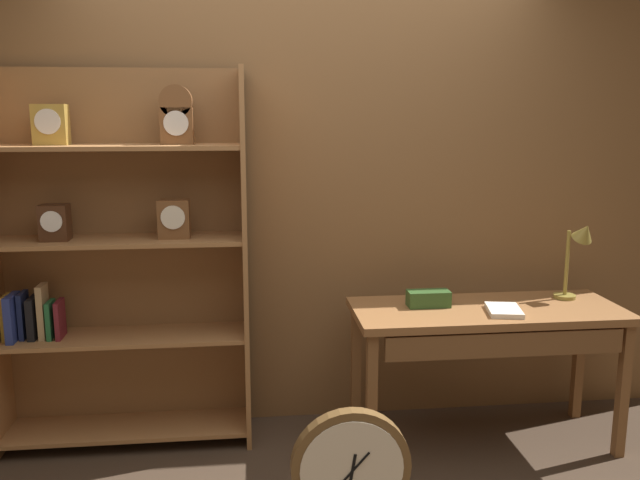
{
  "coord_description": "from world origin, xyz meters",
  "views": [
    {
      "loc": [
        -0.33,
        -2.36,
        1.74
      ],
      "look_at": [
        0.01,
        0.61,
        1.16
      ],
      "focal_mm": 37.07,
      "sensor_mm": 36.0,
      "label": 1
    }
  ],
  "objects_px": {
    "workbench": "(488,326)",
    "open_repair_manual": "(504,310)",
    "desk_lamp": "(579,248)",
    "bookshelf": "(116,263)",
    "toolbox_small": "(428,299)",
    "round_clock_large": "(351,470)"
  },
  "relations": [
    {
      "from": "workbench",
      "to": "open_repair_manual",
      "type": "relative_size",
      "value": 6.33
    },
    {
      "from": "desk_lamp",
      "to": "bookshelf",
      "type": "bearing_deg",
      "value": 175.98
    },
    {
      "from": "workbench",
      "to": "desk_lamp",
      "type": "distance_m",
      "value": 0.65
    },
    {
      "from": "bookshelf",
      "to": "open_repair_manual",
      "type": "xyz_separation_m",
      "value": [
        1.95,
        -0.35,
        -0.22
      ]
    },
    {
      "from": "workbench",
      "to": "toolbox_small",
      "type": "xyz_separation_m",
      "value": [
        -0.3,
        0.08,
        0.13
      ]
    },
    {
      "from": "bookshelf",
      "to": "round_clock_large",
      "type": "relative_size",
      "value": 3.61
    },
    {
      "from": "bookshelf",
      "to": "toolbox_small",
      "type": "distance_m",
      "value": 1.63
    },
    {
      "from": "bookshelf",
      "to": "toolbox_small",
      "type": "height_order",
      "value": "bookshelf"
    },
    {
      "from": "bookshelf",
      "to": "toolbox_small",
      "type": "bearing_deg",
      "value": -7.16
    },
    {
      "from": "toolbox_small",
      "to": "desk_lamp",
      "type": "bearing_deg",
      "value": 2.17
    },
    {
      "from": "desk_lamp",
      "to": "workbench",
      "type": "bearing_deg",
      "value": -168.09
    },
    {
      "from": "bookshelf",
      "to": "round_clock_large",
      "type": "bearing_deg",
      "value": -40.87
    },
    {
      "from": "bookshelf",
      "to": "desk_lamp",
      "type": "bearing_deg",
      "value": -4.02
    },
    {
      "from": "desk_lamp",
      "to": "toolbox_small",
      "type": "height_order",
      "value": "desk_lamp"
    },
    {
      "from": "bookshelf",
      "to": "desk_lamp",
      "type": "relative_size",
      "value": 4.5
    },
    {
      "from": "workbench",
      "to": "toolbox_small",
      "type": "height_order",
      "value": "toolbox_small"
    },
    {
      "from": "bookshelf",
      "to": "workbench",
      "type": "height_order",
      "value": "bookshelf"
    },
    {
      "from": "desk_lamp",
      "to": "toolbox_small",
      "type": "distance_m",
      "value": 0.86
    },
    {
      "from": "workbench",
      "to": "toolbox_small",
      "type": "bearing_deg",
      "value": 165.25
    },
    {
      "from": "round_clock_large",
      "to": "toolbox_small",
      "type": "bearing_deg",
      "value": 54.7
    },
    {
      "from": "workbench",
      "to": "open_repair_manual",
      "type": "height_order",
      "value": "open_repair_manual"
    },
    {
      "from": "bookshelf",
      "to": "workbench",
      "type": "bearing_deg",
      "value": -8.38
    }
  ]
}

